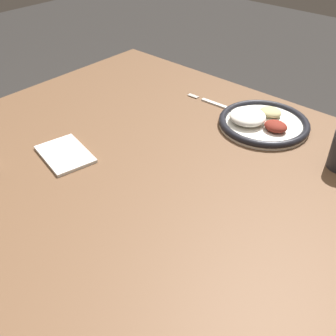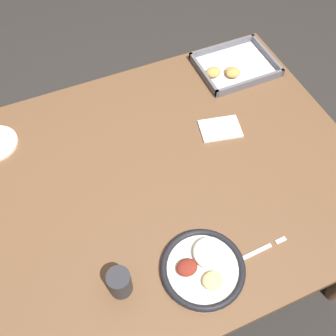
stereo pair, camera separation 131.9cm
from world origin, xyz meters
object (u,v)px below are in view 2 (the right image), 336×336
at_px(baking_tray, 233,67).
at_px(drinking_cup, 120,283).
at_px(napkin, 220,129).
at_px(fork, 253,254).
at_px(dinner_plate, 203,267).

relative_size(baking_tray, drinking_cup, 3.19).
height_order(baking_tray, napkin, baking_tray).
bearing_deg(napkin, fork, -106.04).
bearing_deg(napkin, baking_tray, 53.23).
height_order(dinner_plate, fork, dinner_plate).
xyz_separation_m(dinner_plate, napkin, (0.29, 0.44, -0.01)).
distance_m(baking_tray, napkin, 0.33).
distance_m(baking_tray, drinking_cup, 0.98).
distance_m(fork, drinking_cup, 0.40).
relative_size(fork, napkin, 1.27).
height_order(drinking_cup, napkin, drinking_cup).
distance_m(fork, baking_tray, 0.79).
distance_m(dinner_plate, baking_tray, 0.85).
relative_size(dinner_plate, drinking_cup, 2.57).
bearing_deg(baking_tray, fork, -114.40).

